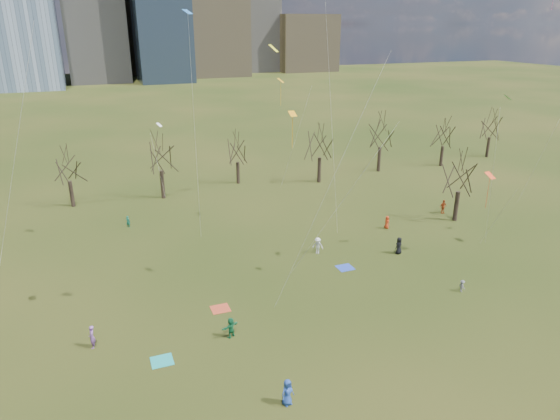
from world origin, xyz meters
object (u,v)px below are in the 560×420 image
object	(u,v)px
person_0	(287,392)
blanket_crimson	(220,309)
blanket_teal	(162,361)
blanket_navy	(345,268)

from	to	relation	value
person_0	blanket_crimson	bearing A→B (deg)	78.94
blanket_teal	blanket_crimson	bearing A→B (deg)	42.82
blanket_crimson	blanket_navy	bearing A→B (deg)	12.35
blanket_teal	person_0	world-z (taller)	person_0
blanket_teal	person_0	size ratio (longest dim) A/B	0.85
blanket_teal	blanket_navy	world-z (taller)	same
blanket_teal	blanket_navy	xyz separation A→B (m)	(19.73, 8.47, 0.00)
blanket_crimson	person_0	bearing A→B (deg)	-85.04
blanket_teal	blanket_crimson	xyz separation A→B (m)	(5.86, 5.43, 0.00)
blanket_navy	person_0	bearing A→B (deg)	-128.71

